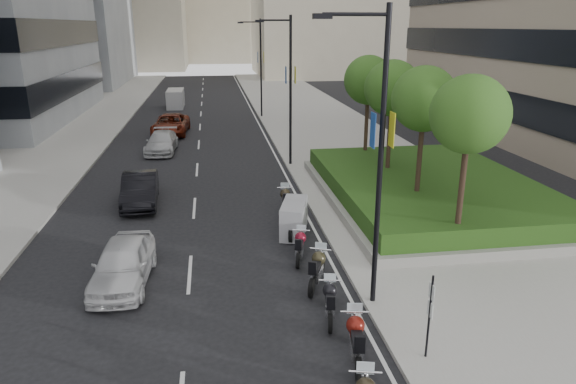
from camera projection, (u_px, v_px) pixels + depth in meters
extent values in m
plane|color=black|center=(238.00, 334.00, 14.71)|extent=(160.00, 160.00, 0.00)
cube|color=#9E9B93|center=(323.00, 127.00, 44.17)|extent=(10.00, 100.00, 0.15)
cube|color=#9E9B93|center=(67.00, 134.00, 41.20)|extent=(8.00, 100.00, 0.15)
cube|color=silver|center=(262.00, 130.00, 43.44)|extent=(0.12, 100.00, 0.01)
cube|color=silver|center=(200.00, 131.00, 42.71)|extent=(0.12, 100.00, 0.01)
cube|color=gray|center=(429.00, 196.00, 25.42)|extent=(10.00, 14.00, 0.40)
cube|color=#204213|center=(430.00, 185.00, 25.23)|extent=(9.40, 13.40, 0.80)
cylinder|color=#332319|center=(461.00, 193.00, 18.88)|extent=(0.22, 0.22, 4.00)
sphere|color=#2E5C1C|center=(470.00, 114.00, 17.99)|extent=(2.80, 2.80, 2.80)
cylinder|color=#332319|center=(419.00, 165.00, 22.64)|extent=(0.22, 0.22, 4.00)
sphere|color=#2E5C1C|center=(424.00, 99.00, 21.75)|extent=(2.80, 2.80, 2.80)
cylinder|color=#332319|center=(389.00, 145.00, 26.41)|extent=(0.22, 0.22, 4.00)
sphere|color=#2E5C1C|center=(392.00, 88.00, 25.51)|extent=(2.80, 2.80, 2.80)
cylinder|color=#332319|center=(366.00, 130.00, 30.17)|extent=(0.22, 0.22, 4.00)
sphere|color=#2E5C1C|center=(368.00, 80.00, 29.27)|extent=(2.80, 2.80, 2.80)
cylinder|color=black|center=(380.00, 167.00, 14.87)|extent=(0.16, 0.16, 9.00)
cylinder|color=black|center=(356.00, 14.00, 13.44)|extent=(1.80, 0.10, 0.10)
cube|color=black|center=(322.00, 16.00, 13.33)|extent=(0.50, 0.22, 0.14)
cube|color=yellow|center=(392.00, 130.00, 14.56)|extent=(0.02, 0.45, 1.00)
cube|color=navy|center=(373.00, 130.00, 14.49)|extent=(0.02, 0.45, 1.00)
cylinder|color=black|center=(291.00, 94.00, 30.85)|extent=(0.16, 0.16, 9.00)
cylinder|color=black|center=(275.00, 20.00, 29.42)|extent=(1.80, 0.10, 0.10)
cube|color=black|center=(260.00, 21.00, 29.31)|extent=(0.50, 0.22, 0.14)
cube|color=yellow|center=(295.00, 75.00, 30.55)|extent=(0.02, 0.45, 1.00)
cube|color=navy|center=(286.00, 75.00, 30.47)|extent=(0.02, 0.45, 1.00)
cylinder|color=black|center=(261.00, 69.00, 47.77)|extent=(0.16, 0.16, 9.00)
cylinder|color=black|center=(250.00, 22.00, 46.35)|extent=(1.80, 0.10, 0.10)
cube|color=black|center=(240.00, 23.00, 46.24)|extent=(0.50, 0.22, 0.14)
cube|color=yellow|center=(264.00, 57.00, 47.47)|extent=(0.02, 0.45, 1.00)
cube|color=navy|center=(258.00, 57.00, 47.39)|extent=(0.02, 0.45, 1.00)
cylinder|color=black|center=(429.00, 320.00, 13.12)|extent=(0.06, 0.06, 2.50)
cube|color=silver|center=(432.00, 292.00, 12.87)|extent=(0.02, 0.32, 0.42)
cube|color=silver|center=(430.00, 309.00, 13.03)|extent=(0.02, 0.32, 0.42)
cylinder|color=silver|center=(365.00, 372.00, 11.41)|extent=(0.73, 0.22, 0.05)
cylinder|color=black|center=(359.00, 370.00, 12.64)|extent=(0.24, 0.66, 0.64)
cylinder|color=black|center=(353.00, 332.00, 14.22)|extent=(0.24, 0.66, 0.64)
cube|color=silver|center=(356.00, 346.00, 13.33)|extent=(0.47, 0.92, 0.44)
sphere|color=#64130D|center=(355.00, 325.00, 13.53)|extent=(0.50, 0.50, 0.50)
cube|color=black|center=(358.00, 342.00, 12.93)|extent=(0.43, 0.82, 0.17)
cylinder|color=silver|center=(355.00, 312.00, 13.73)|extent=(0.76, 0.19, 0.05)
cylinder|color=black|center=(330.00, 323.00, 14.70)|extent=(0.23, 0.59, 0.58)
cylinder|color=black|center=(329.00, 297.00, 16.11)|extent=(0.23, 0.59, 0.58)
cube|color=silver|center=(330.00, 306.00, 15.31)|extent=(0.43, 0.83, 0.39)
sphere|color=black|center=(330.00, 290.00, 15.49)|extent=(0.45, 0.45, 0.45)
cube|color=black|center=(330.00, 302.00, 14.95)|extent=(0.40, 0.73, 0.15)
cylinder|color=silver|center=(330.00, 280.00, 15.67)|extent=(0.68, 0.18, 0.05)
cylinder|color=black|center=(312.00, 288.00, 16.63)|extent=(0.36, 0.62, 0.63)
cylinder|color=black|center=(322.00, 266.00, 18.11)|extent=(0.36, 0.62, 0.63)
cube|color=silver|center=(317.00, 273.00, 17.27)|extent=(0.62, 0.91, 0.42)
sphere|color=#322E1C|center=(319.00, 258.00, 17.46)|extent=(0.48, 0.48, 0.48)
cube|color=black|center=(315.00, 268.00, 16.89)|extent=(0.56, 0.81, 0.16)
cylinder|color=silver|center=(321.00, 249.00, 17.64)|extent=(0.71, 0.35, 0.05)
cylinder|color=black|center=(298.00, 261.00, 18.61)|extent=(0.25, 0.57, 0.56)
cylinder|color=black|center=(302.00, 245.00, 19.98)|extent=(0.25, 0.57, 0.56)
cube|color=silver|center=(300.00, 249.00, 19.21)|extent=(0.47, 0.82, 0.38)
sphere|color=maroon|center=(301.00, 238.00, 19.38)|extent=(0.44, 0.44, 0.44)
cube|color=black|center=(299.00, 245.00, 18.86)|extent=(0.42, 0.72, 0.15)
cylinder|color=silver|center=(301.00, 230.00, 19.55)|extent=(0.66, 0.22, 0.05)
cylinder|color=black|center=(291.00, 234.00, 20.84)|extent=(0.31, 0.69, 0.68)
cylinder|color=black|center=(296.00, 219.00, 22.50)|extent=(0.31, 0.69, 0.68)
cube|color=gray|center=(294.00, 218.00, 21.56)|extent=(1.53, 2.47, 1.37)
cylinder|color=black|center=(286.00, 213.00, 23.25)|extent=(0.19, 0.64, 0.63)
cylinder|color=black|center=(285.00, 201.00, 24.80)|extent=(0.19, 0.64, 0.63)
cube|color=silver|center=(285.00, 204.00, 23.92)|extent=(0.39, 0.89, 0.43)
sphere|color=#2D2619|center=(285.00, 194.00, 24.12)|extent=(0.49, 0.49, 0.49)
cube|color=black|center=(286.00, 199.00, 23.53)|extent=(0.36, 0.79, 0.16)
cylinder|color=silver|center=(285.00, 187.00, 24.31)|extent=(0.75, 0.13, 0.05)
imported|color=silver|center=(123.00, 263.00, 17.37)|extent=(1.99, 4.49, 1.50)
imported|color=black|center=(140.00, 189.00, 25.15)|extent=(1.89, 4.73, 1.53)
imported|color=#AFAFB1|center=(162.00, 142.00, 35.56)|extent=(2.21, 4.90, 1.39)
imported|color=#621A0B|center=(171.00, 124.00, 41.40)|extent=(3.02, 5.89, 1.59)
cube|color=#B7B7B9|center=(176.00, 99.00, 54.97)|extent=(1.71, 4.45, 1.86)
cube|color=#B7B7B9|center=(175.00, 105.00, 53.52)|extent=(1.69, 1.07, 0.98)
cylinder|color=black|center=(168.00, 107.00, 53.56)|extent=(0.22, 0.62, 0.62)
cylinder|color=black|center=(182.00, 106.00, 53.76)|extent=(0.22, 0.62, 0.62)
cylinder|color=black|center=(170.00, 103.00, 56.39)|extent=(0.22, 0.62, 0.62)
cylinder|color=black|center=(183.00, 102.00, 56.59)|extent=(0.22, 0.62, 0.62)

